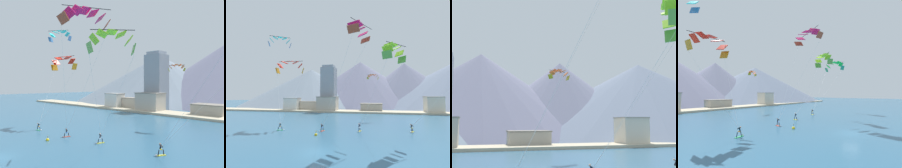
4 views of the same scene
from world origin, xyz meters
The scene contains 8 objects.
parafoil_kite_mid_center centered at (11.42, 10.45, 16.03)m, with size 9.26×7.45×16.00m.
parafoil_kite_distant_low_drift centered at (7.23, 36.33, 14.10)m, with size 4.01×2.42×1.75m.
shoreline_strip centered at (0.00, 55.31, 0.35)m, with size 180.00×10.00×0.70m, color #BCAD8E.
shore_building_promenade_mid centered at (6.24, 59.35, 1.95)m, with size 9.93×6.83×3.88m.
shore_building_old_town centered at (31.98, 56.88, 3.57)m, with size 6.91×6.69×7.12m.
mountain_peak_central_summit centered at (-3.73, 120.91, 17.46)m, with size 105.59×105.59×34.93m.
mountain_peak_east_shoulder centered at (65.68, 111.09, 16.08)m, with size 123.87×123.87×32.17m.
mountain_peak_far_spur centered at (30.10, 117.16, 16.05)m, with size 83.59×83.59×32.10m.
Camera 3 is at (-6.89, -14.42, 5.69)m, focal length 50.00 mm.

